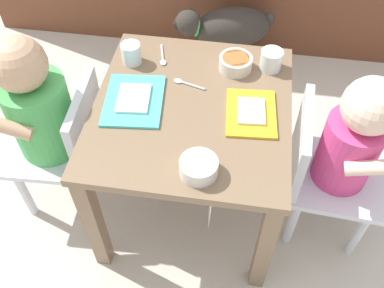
% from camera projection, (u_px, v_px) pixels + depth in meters
% --- Properties ---
extents(ground_plane, '(7.00, 7.00, 0.00)m').
position_uv_depth(ground_plane, '(192.00, 198.00, 1.53)').
color(ground_plane, beige).
extents(dining_table, '(0.54, 0.59, 0.47)m').
position_uv_depth(dining_table, '(192.00, 126.00, 1.24)').
color(dining_table, '#7A6047').
rests_on(dining_table, ground).
extents(seated_child_left, '(0.29, 0.29, 0.66)m').
position_uv_depth(seated_child_left, '(43.00, 112.00, 1.25)').
color(seated_child_left, silver).
rests_on(seated_child_left, ground).
extents(seated_child_right, '(0.30, 0.30, 0.63)m').
position_uv_depth(seated_child_right, '(346.00, 146.00, 1.18)').
color(seated_child_right, silver).
rests_on(seated_child_right, ground).
extents(dog, '(0.43, 0.26, 0.32)m').
position_uv_depth(dog, '(227.00, 29.00, 1.84)').
color(dog, '#332D28').
rests_on(dog, ground).
extents(food_tray_left, '(0.18, 0.22, 0.02)m').
position_uv_depth(food_tray_left, '(134.00, 100.00, 1.19)').
color(food_tray_left, '#4CC6BC').
rests_on(food_tray_left, dining_table).
extents(food_tray_right, '(0.15, 0.19, 0.02)m').
position_uv_depth(food_tray_right, '(251.00, 113.00, 1.15)').
color(food_tray_right, gold).
rests_on(food_tray_right, dining_table).
extents(water_cup_left, '(0.06, 0.06, 0.06)m').
position_uv_depth(water_cup_left, '(131.00, 55.00, 1.28)').
color(water_cup_left, white).
rests_on(water_cup_left, dining_table).
extents(water_cup_right, '(0.07, 0.07, 0.06)m').
position_uv_depth(water_cup_right, '(271.00, 61.00, 1.26)').
color(water_cup_right, white).
rests_on(water_cup_right, dining_table).
extents(veggie_bowl_far, '(0.09, 0.09, 0.04)m').
position_uv_depth(veggie_bowl_far, '(199.00, 167.00, 1.01)').
color(veggie_bowl_far, silver).
rests_on(veggie_bowl_far, dining_table).
extents(cereal_bowl_right_side, '(0.10, 0.10, 0.04)m').
position_uv_depth(cereal_bowl_right_side, '(236.00, 63.00, 1.26)').
color(cereal_bowl_right_side, silver).
rests_on(cereal_bowl_right_side, dining_table).
extents(spoon_by_left_tray, '(0.10, 0.04, 0.01)m').
position_uv_depth(spoon_by_left_tray, '(186.00, 83.00, 1.23)').
color(spoon_by_left_tray, silver).
rests_on(spoon_by_left_tray, dining_table).
extents(spoon_by_right_tray, '(0.04, 0.10, 0.01)m').
position_uv_depth(spoon_by_right_tray, '(163.00, 57.00, 1.31)').
color(spoon_by_right_tray, silver).
rests_on(spoon_by_right_tray, dining_table).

